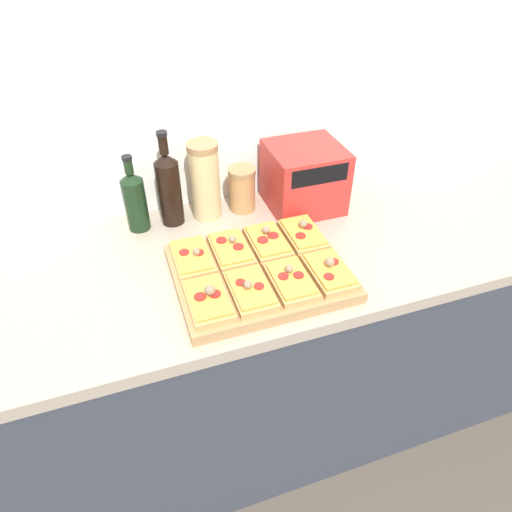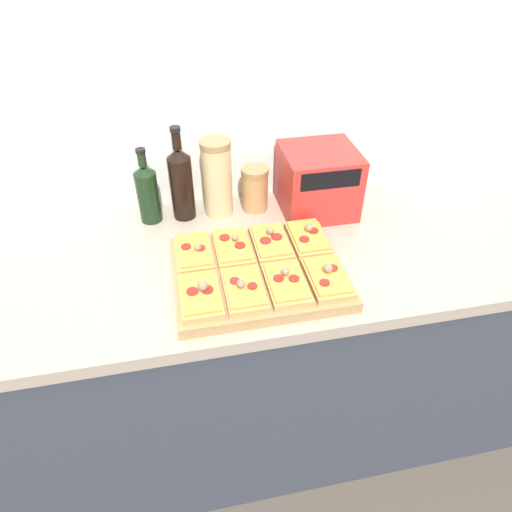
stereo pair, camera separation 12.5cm
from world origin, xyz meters
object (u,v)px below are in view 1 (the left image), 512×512
object	(u,v)px
grain_jar_tall	(205,181)
olive_oil_bottle	(135,200)
cutting_board	(260,273)
toaster_oven	(304,177)
wine_bottle	(169,187)
grain_jar_short	(242,189)

from	to	relation	value
grain_jar_tall	olive_oil_bottle	bearing A→B (deg)	180.00
cutting_board	toaster_oven	distance (m)	0.41
wine_bottle	toaster_oven	distance (m)	0.44
cutting_board	grain_jar_tall	xyz separation A→B (m)	(-0.06, 0.35, 0.11)
olive_oil_bottle	wine_bottle	size ratio (longest dim) A/B	0.81
wine_bottle	olive_oil_bottle	bearing A→B (deg)	180.00
olive_oil_bottle	wine_bottle	world-z (taller)	wine_bottle
wine_bottle	toaster_oven	size ratio (longest dim) A/B	1.19
wine_bottle	grain_jar_tall	distance (m)	0.11
olive_oil_bottle	toaster_oven	size ratio (longest dim) A/B	0.97
wine_bottle	toaster_oven	world-z (taller)	wine_bottle
grain_jar_tall	toaster_oven	xyz separation A→B (m)	(0.32, -0.04, -0.02)
olive_oil_bottle	grain_jar_short	xyz separation A→B (m)	(0.34, -0.00, -0.03)
cutting_board	wine_bottle	size ratio (longest dim) A/B	1.51
olive_oil_bottle	wine_bottle	distance (m)	0.11
olive_oil_bottle	grain_jar_tall	size ratio (longest dim) A/B	0.98
toaster_oven	cutting_board	bearing A→B (deg)	-130.62
cutting_board	grain_jar_short	world-z (taller)	grain_jar_short
grain_jar_tall	grain_jar_short	world-z (taller)	grain_jar_tall
cutting_board	olive_oil_bottle	bearing A→B (deg)	128.98
wine_bottle	grain_jar_short	bearing A→B (deg)	0.00
toaster_oven	grain_jar_tall	bearing A→B (deg)	172.02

